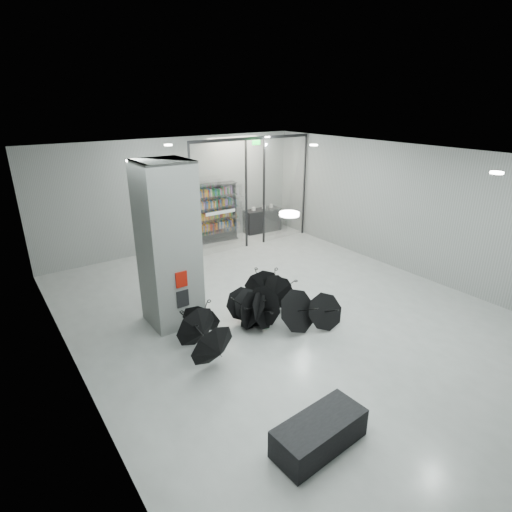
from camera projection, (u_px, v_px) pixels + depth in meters
room at (305, 213)px, 9.18m from camera, size 14.00×14.02×4.01m
column at (168, 246)px, 9.66m from camera, size 1.20×1.20×4.00m
fire_cabinet at (181, 279)px, 9.43m from camera, size 0.28×0.04×0.38m
info_panel at (183, 299)px, 9.61m from camera, size 0.30×0.03×0.42m
exit_sign at (256, 143)px, 14.16m from camera, size 0.30×0.06×0.15m
glass_partition at (253, 188)px, 14.90m from camera, size 5.06×0.08×4.00m
bench at (319, 433)px, 6.53m from camera, size 1.63×0.77×0.51m
bookshelf at (211, 213)px, 15.65m from camera, size 2.09×0.65×2.27m
shop_counter at (262, 220)px, 17.13m from camera, size 1.62×0.73×0.95m
umbrella_cluster at (257, 315)px, 9.95m from camera, size 4.16×3.10×1.30m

